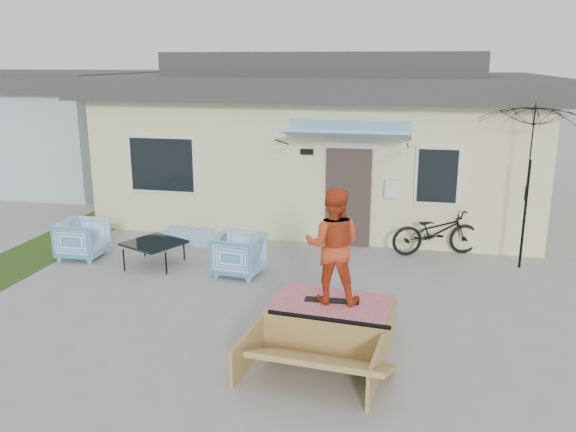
% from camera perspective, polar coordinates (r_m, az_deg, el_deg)
% --- Properties ---
extents(ground, '(90.00, 90.00, 0.00)m').
position_cam_1_polar(ground, '(8.94, -4.52, -10.89)').
color(ground, gray).
rests_on(ground, ground).
extents(grass_strip, '(1.40, 8.00, 0.01)m').
position_cam_1_polar(grass_strip, '(12.93, -24.36, -3.95)').
color(grass_strip, '#233F14').
rests_on(grass_strip, ground).
extents(house, '(10.80, 8.49, 4.10)m').
position_cam_1_polar(house, '(15.97, 3.92, 7.85)').
color(house, beige).
rests_on(house, ground).
extents(neighbor_house, '(8.60, 7.60, 3.50)m').
position_cam_1_polar(neighbor_house, '(22.01, -23.57, 8.17)').
color(neighbor_house, '#9EB6C0').
rests_on(neighbor_house, ground).
extents(loveseat, '(1.41, 0.53, 0.54)m').
position_cam_1_polar(loveseat, '(12.97, -8.89, -1.47)').
color(loveseat, '#2B84BC').
rests_on(loveseat, ground).
extents(armchair_left, '(0.80, 0.86, 0.86)m').
position_cam_1_polar(armchair_left, '(12.56, -19.20, -1.92)').
color(armchair_left, '#2B84BC').
rests_on(armchair_left, ground).
extents(armchair_right, '(0.86, 0.91, 0.85)m').
position_cam_1_polar(armchair_right, '(10.98, -4.80, -3.53)').
color(armchair_right, '#2B84BC').
rests_on(armchair_right, ground).
extents(coffee_table, '(1.27, 1.27, 0.47)m').
position_cam_1_polar(coffee_table, '(11.77, -12.74, -3.55)').
color(coffee_table, black).
rests_on(coffee_table, ground).
extents(bicycle, '(1.94, 1.23, 1.17)m').
position_cam_1_polar(bicycle, '(12.39, 14.10, -1.00)').
color(bicycle, black).
rests_on(bicycle, ground).
extents(patio_umbrella, '(2.04, 1.88, 2.20)m').
position_cam_1_polar(patio_umbrella, '(11.84, 22.18, 3.39)').
color(patio_umbrella, black).
rests_on(patio_umbrella, ground).
extents(skate_ramp, '(1.85, 2.35, 0.55)m').
position_cam_1_polar(skate_ramp, '(8.55, 4.12, -10.08)').
color(skate_ramp, '#9E7F44').
rests_on(skate_ramp, ground).
extents(skateboard, '(0.78, 0.23, 0.05)m').
position_cam_1_polar(skateboard, '(8.48, 4.25, -8.08)').
color(skateboard, black).
rests_on(skateboard, skate_ramp).
extents(skater, '(0.82, 0.64, 1.63)m').
position_cam_1_polar(skater, '(8.19, 4.36, -2.66)').
color(skater, '#BC3E1C').
rests_on(skater, skateboard).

